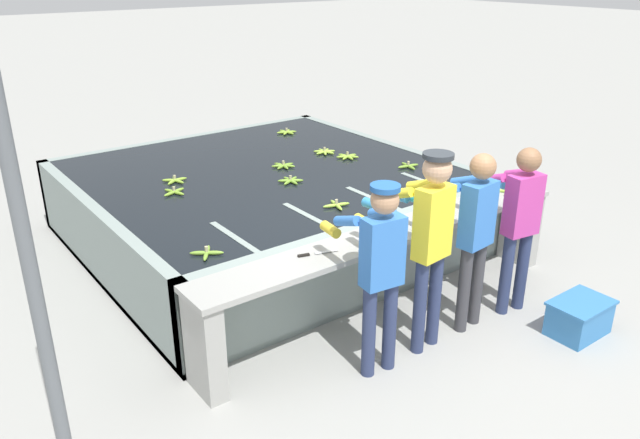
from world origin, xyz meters
TOP-DOWN VIEW (x-y plane):
  - ground_plane at (0.00, 0.00)m, footprint 80.00×80.00m
  - wash_tank at (0.00, 2.38)m, footprint 4.02×3.90m
  - work_ledge at (0.00, 0.23)m, footprint 4.02×0.45m
  - worker_0 at (-0.67, -0.33)m, footprint 0.46×0.73m
  - worker_1 at (-0.13, -0.32)m, footprint 0.45×0.74m
  - worker_2 at (0.42, -0.31)m, footprint 0.45×0.73m
  - worker_3 at (0.98, -0.37)m, footprint 0.47×0.73m
  - banana_bunch_floating_0 at (0.25, 2.37)m, footprint 0.28×0.28m
  - banana_bunch_floating_1 at (1.41, 1.48)m, footprint 0.28×0.28m
  - banana_bunch_floating_2 at (-1.16, 2.30)m, footprint 0.28×0.28m
  - banana_bunch_floating_3 at (1.08, 2.21)m, footprint 0.28×0.28m
  - banana_bunch_floating_4 at (1.14, 3.62)m, footprint 0.28×0.28m
  - banana_bunch_floating_5 at (-0.99, 2.64)m, footprint 0.27×0.28m
  - banana_bunch_floating_6 at (0.01, 1.87)m, footprint 0.27×0.28m
  - banana_bunch_floating_7 at (0.98, 2.53)m, footprint 0.28×0.28m
  - banana_bunch_floating_8 at (-0.04, 1.00)m, footprint 0.28×0.28m
  - banana_bunch_floating_9 at (-1.56, 0.78)m, footprint 0.25×0.25m
  - banana_bunch_ledge_0 at (1.64, 0.21)m, footprint 0.28×0.27m
  - knife_0 at (-0.88, 0.26)m, footprint 0.34×0.12m
  - crate at (1.12, -1.02)m, footprint 0.55×0.39m
  - support_post_left at (-3.01, 0.05)m, footprint 0.09×0.09m

SIDE VIEW (x-z plane):
  - ground_plane at x=0.00m, z-range 0.00..0.00m
  - crate at x=1.12m, z-range 0.00..0.33m
  - wash_tank at x=0.00m, z-range -0.01..0.85m
  - work_ledge at x=0.00m, z-range 0.17..1.03m
  - knife_0 at x=-0.88m, z-range 0.86..0.88m
  - banana_bunch_floating_0 at x=0.25m, z-range 0.84..0.91m
  - banana_bunch_floating_3 at x=1.08m, z-range 0.84..0.91m
  - banana_bunch_floating_7 at x=0.98m, z-range 0.84..0.91m
  - banana_bunch_floating_4 at x=1.14m, z-range 0.84..0.91m
  - banana_bunch_floating_6 at x=0.01m, z-range 0.84..0.91m
  - banana_bunch_floating_5 at x=-0.99m, z-range 0.84..0.91m
  - banana_bunch_floating_1 at x=1.41m, z-range 0.84..0.91m
  - banana_bunch_floating_2 at x=-1.16m, z-range 0.84..0.91m
  - banana_bunch_floating_8 at x=-0.04m, z-range 0.84..0.91m
  - banana_bunch_floating_9 at x=-1.56m, z-range 0.84..0.91m
  - banana_bunch_ledge_0 at x=1.64m, z-range 0.84..0.92m
  - worker_3 at x=0.98m, z-range 0.15..1.75m
  - worker_0 at x=-0.67m, z-range 0.17..1.77m
  - worker_2 at x=0.42m, z-range 0.16..1.79m
  - worker_1 at x=-0.13m, z-range 0.20..1.93m
  - support_post_left at x=-3.01m, z-range 0.00..3.20m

